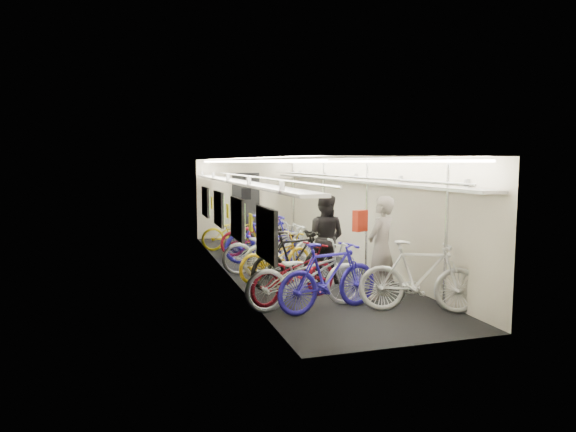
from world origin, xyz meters
TOP-DOWN VIEW (x-y plane):
  - train_car_shell at (-0.36, 0.71)m, footprint 10.00×10.00m
  - bicycle_0 at (-0.76, -3.00)m, footprint 2.06×0.82m
  - bicycle_1 at (-0.47, -3.25)m, footprint 1.90×0.92m
  - bicycle_2 at (-0.82, -2.55)m, footprint 1.89×1.26m
  - bicycle_3 at (-0.53, -1.68)m, footprint 1.87×0.93m
  - bicycle_4 at (-0.68, -0.92)m, footprint 1.85×1.22m
  - bicycle_5 at (-0.44, -0.64)m, footprint 1.85×0.85m
  - bicycle_6 at (-0.67, -0.19)m, footprint 2.05×0.92m
  - bicycle_7 at (-0.46, 0.81)m, footprint 1.90×0.61m
  - bicycle_8 at (-0.39, 1.80)m, footprint 1.89×0.68m
  - bicycle_9 at (-0.27, 1.84)m, footprint 1.78×0.81m
  - bicycle_10 at (-0.77, 2.77)m, footprint 1.81×0.66m
  - bicycle_11 at (0.85, -3.74)m, footprint 1.93×1.25m
  - passenger_near at (0.66, -2.79)m, footprint 0.77×0.71m
  - passenger_mid at (0.20, -1.32)m, footprint 1.06×1.01m
  - backpack at (0.52, -2.24)m, footprint 0.29×0.22m

SIDE VIEW (x-z plane):
  - bicycle_4 at x=-0.68m, z-range 0.00..0.92m
  - bicycle_2 at x=-0.82m, z-range 0.00..0.94m
  - bicycle_10 at x=-0.77m, z-range 0.00..0.95m
  - bicycle_8 at x=-0.39m, z-range 0.00..0.99m
  - bicycle_9 at x=-0.27m, z-range 0.00..1.04m
  - bicycle_6 at x=-0.67m, z-range 0.00..1.04m
  - bicycle_0 at x=-0.76m, z-range 0.00..1.06m
  - bicycle_5 at x=-0.44m, z-range 0.00..1.07m
  - bicycle_3 at x=-0.53m, z-range 0.00..1.08m
  - bicycle_1 at x=-0.47m, z-range 0.00..1.10m
  - bicycle_11 at x=0.85m, z-range 0.00..1.13m
  - bicycle_7 at x=-0.46m, z-range 0.00..1.13m
  - passenger_mid at x=0.20m, z-range 0.00..1.72m
  - passenger_near at x=0.66m, z-range 0.00..1.76m
  - backpack at x=0.52m, z-range 1.09..1.47m
  - train_car_shell at x=-0.36m, z-range -3.34..6.66m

